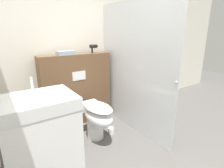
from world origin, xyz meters
name	(u,v)px	position (x,y,z in m)	size (l,w,h in m)	color
wall_back	(82,49)	(0.00, 1.88, 1.25)	(8.00, 0.06, 2.50)	silver
partition_panel	(77,90)	(-0.22, 1.67, 0.59)	(1.17, 0.23, 1.19)	brown
shower_glass	(133,68)	(0.43, 1.02, 0.99)	(0.04, 1.65, 1.98)	silver
toilet	(97,118)	(-0.22, 1.03, 0.34)	(0.32, 0.69, 0.54)	white
sink_vanity	(43,148)	(-1.06, 0.51, 0.50)	(0.62, 0.49, 1.14)	white
hair_drier	(94,47)	(0.11, 1.65, 1.29)	(0.16, 0.06, 0.14)	black
folded_towel	(65,53)	(-0.38, 1.64, 1.22)	(0.26, 0.15, 0.06)	#8C9EAD
spare_toilet_roll	(111,131)	(0.04, 1.03, 0.05)	(0.09, 0.09, 0.09)	white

